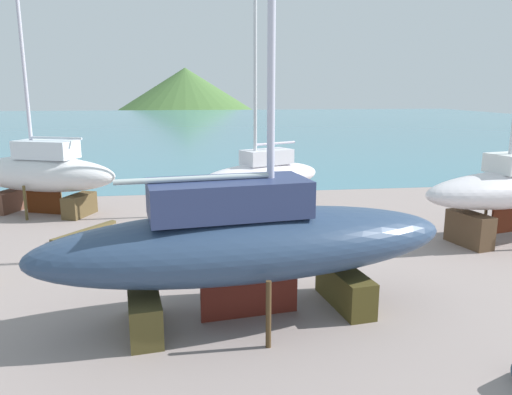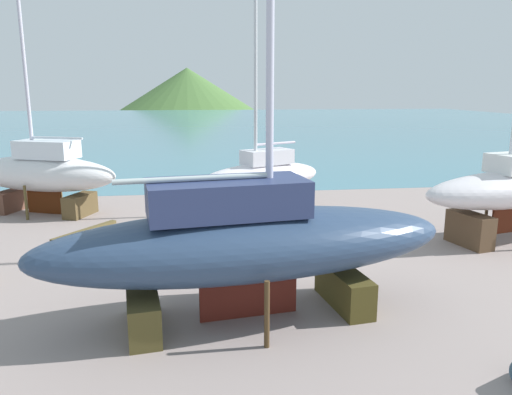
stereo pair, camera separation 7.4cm
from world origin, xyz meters
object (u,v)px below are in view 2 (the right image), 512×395
barrel_tipped_center (299,232)px  barrel_by_slipway (365,221)px  sailboat_mid_port (262,178)px  sailboat_far_slipway (43,173)px  sailboat_large_starboard (247,241)px

barrel_tipped_center → barrel_by_slipway: size_ratio=0.95×
sailboat_mid_port → barrel_tipped_center: bearing=72.0°
sailboat_far_slipway → sailboat_mid_port: bearing=-165.1°
barrel_tipped_center → barrel_by_slipway: (3.09, 1.65, -0.12)m
sailboat_far_slipway → sailboat_mid_port: size_ratio=1.28×
sailboat_large_starboard → sailboat_far_slipway: bearing=116.4°
sailboat_large_starboard → sailboat_mid_port: bearing=72.0°
sailboat_large_starboard → barrel_tipped_center: 6.32m
sailboat_mid_port → sailboat_large_starboard: sailboat_large_starboard is taller
sailboat_far_slipway → sailboat_large_starboard: sailboat_large_starboard is taller
sailboat_mid_port → barrel_by_slipway: bearing=114.2°
sailboat_far_slipway → sailboat_mid_port: (9.68, -1.09, -0.24)m
sailboat_far_slipway → barrel_by_slipway: (13.44, -4.21, -1.54)m
barrel_by_slipway → sailboat_mid_port: bearing=140.3°
sailboat_mid_port → sailboat_large_starboard: (-1.83, -10.36, 0.34)m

